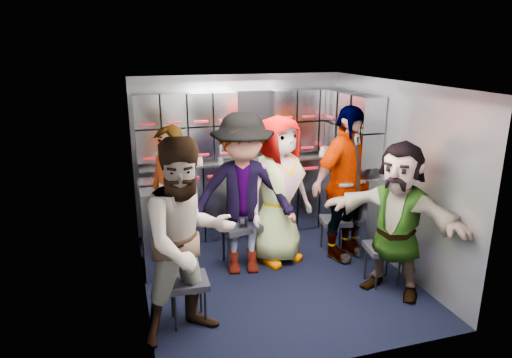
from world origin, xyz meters
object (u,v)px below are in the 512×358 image
object	(u,v)px
jump_seat_near_left	(187,284)
jump_seat_mid_left	(239,228)
attendant_arc_e	(397,220)
attendant_standing	(171,202)
attendant_arc_b	(243,195)
jump_seat_center	(273,226)
attendant_arc_d	(345,184)
attendant_arc_c	(278,191)
jump_seat_mid_right	(336,222)
jump_seat_near_right	(384,250)
attendant_arc_a	(188,241)

from	to	relation	value
jump_seat_near_left	jump_seat_mid_left	distance (m)	1.24
attendant_arc_e	attendant_standing	bearing A→B (deg)	-153.87
attendant_arc_e	attendant_arc_b	bearing A→B (deg)	-159.50
jump_seat_near_left	jump_seat_center	distance (m)	1.67
attendant_arc_b	attendant_arc_d	distance (m)	1.23
jump_seat_center	attendant_arc_d	size ratio (longest dim) A/B	0.22
attendant_arc_c	jump_seat_center	bearing A→B (deg)	70.04
jump_seat_mid_right	attendant_arc_e	size ratio (longest dim) A/B	0.26
jump_seat_mid_right	attendant_arc_e	distance (m)	1.16
attendant_arc_c	jump_seat_near_right	bearing A→B (deg)	-63.75
jump_seat_near_right	attendant_arc_a	xyz separation A→B (m)	(-2.10, -0.29, 0.51)
jump_seat_near_left	attendant_standing	bearing A→B (deg)	90.00
attendant_standing	attendant_arc_e	xyz separation A→B (m)	(2.10, -1.09, -0.04)
jump_seat_near_left	attendant_arc_b	xyz separation A→B (m)	(0.75, 0.81, 0.52)
attendant_arc_b	jump_seat_mid_right	bearing A→B (deg)	19.18
attendant_standing	attendant_arc_c	world-z (taller)	attendant_arc_c
jump_seat_center	jump_seat_near_right	size ratio (longest dim) A/B	0.92
jump_seat_mid_right	attendant_arc_a	xyz separation A→B (m)	(-1.98, -1.19, 0.53)
attendant_arc_a	attendant_arc_b	xyz separation A→B (m)	(0.75, 0.99, 0.01)
jump_seat_near_right	attendant_arc_b	xyz separation A→B (m)	(-1.35, 0.70, 0.52)
attendant_arc_a	attendant_standing	bearing A→B (deg)	74.26
jump_seat_mid_left	attendant_standing	world-z (taller)	attendant_standing
attendant_arc_b	jump_seat_near_left	bearing A→B (deg)	-122.41
jump_seat_near_right	attendant_arc_d	size ratio (longest dim) A/B	0.24
attendant_arc_e	jump_seat_near_left	bearing A→B (deg)	-128.26
jump_seat_center	attendant_arc_b	xyz separation A→B (m)	(-0.46, -0.33, 0.55)
attendant_arc_c	attendant_arc_d	xyz separation A→B (m)	(0.77, -0.14, 0.05)
jump_seat_mid_left	attendant_arc_a	world-z (taller)	attendant_arc_a
jump_seat_mid_right	jump_seat_center	bearing A→B (deg)	169.96
jump_seat_near_left	jump_seat_mid_right	world-z (taller)	jump_seat_near_left
attendant_standing	attendant_arc_d	bearing A→B (deg)	44.63
attendant_standing	attendant_arc_d	distance (m)	1.99
jump_seat_center	attendant_arc_d	world-z (taller)	attendant_arc_d
jump_seat_near_left	attendant_arc_d	distance (m)	2.21
jump_seat_mid_left	jump_seat_center	bearing A→B (deg)	17.97
jump_seat_mid_left	attendant_arc_a	xyz separation A→B (m)	(-0.75, -1.17, 0.45)
jump_seat_center	attendant_arc_a	xyz separation A→B (m)	(-1.21, -1.32, 0.54)
attendant_standing	attendant_arc_b	size ratio (longest dim) A/B	0.92
jump_seat_center	attendant_arc_a	world-z (taller)	attendant_arc_a
jump_seat_near_left	attendant_arc_c	xyz separation A→B (m)	(1.21, 0.96, 0.48)
jump_seat_mid_left	jump_seat_mid_right	distance (m)	1.24
jump_seat_near_left	jump_seat_mid_left	world-z (taller)	jump_seat_mid_left
attendant_arc_a	jump_seat_center	bearing A→B (deg)	31.76
attendant_arc_e	attendant_arc_d	bearing A→B (deg)	151.03
jump_seat_near_right	attendant_arc_b	bearing A→B (deg)	152.62
attendant_arc_b	attendant_arc_a	bearing A→B (deg)	-116.78
jump_seat_near_left	jump_seat_mid_left	xyz separation A→B (m)	(0.75, 0.99, 0.06)
jump_seat_mid_left	attendant_arc_b	world-z (taller)	attendant_arc_b
jump_seat_near_left	attendant_standing	xyz separation A→B (m)	(0.00, 1.02, 0.45)
jump_seat_mid_left	jump_seat_near_right	bearing A→B (deg)	-33.07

